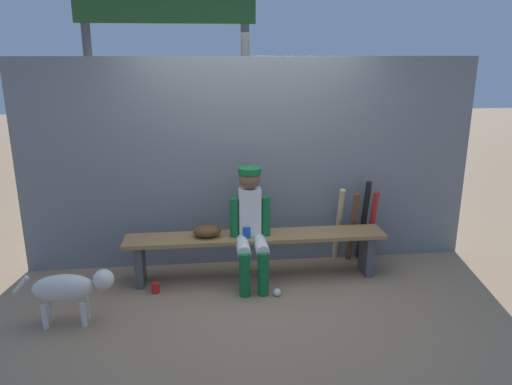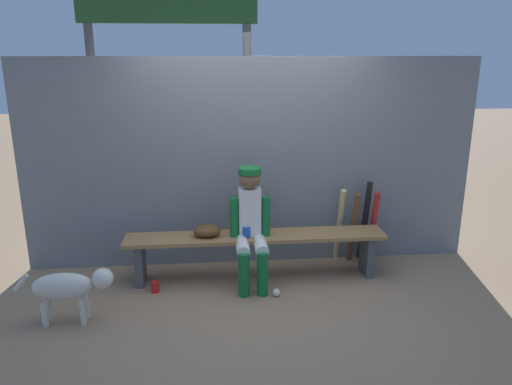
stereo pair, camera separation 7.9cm
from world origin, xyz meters
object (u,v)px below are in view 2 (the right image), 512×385
at_px(dugout_bench, 256,244).
at_px(player_seated, 251,223).
at_px(scoreboard, 174,25).
at_px(bat_wood_dark, 353,228).
at_px(dog, 70,287).
at_px(baseball, 277,292).
at_px(cup_on_ground, 155,287).
at_px(baseball_glove, 207,231).
at_px(bat_wood_natural, 339,225).
at_px(bat_aluminum_black, 365,221).
at_px(bat_aluminum_red, 373,227).
at_px(cup_on_bench, 247,232).

distance_m(dugout_bench, player_seated, 0.30).
height_order(dugout_bench, scoreboard, scoreboard).
xyz_separation_m(bat_wood_dark, dog, (-2.79, -0.98, -0.08)).
height_order(baseball, scoreboard, scoreboard).
bearing_deg(dog, cup_on_ground, 36.09).
bearing_deg(dugout_bench, scoreboard, 123.43).
relative_size(baseball_glove, dog, 0.33).
bearing_deg(baseball_glove, bat_wood_dark, 9.52).
distance_m(bat_wood_natural, bat_aluminum_black, 0.29).
bearing_deg(bat_wood_dark, bat_aluminum_black, 24.22).
bearing_deg(bat_wood_dark, dog, -160.68).
distance_m(bat_aluminum_red, baseball, 1.42).
height_order(baseball_glove, bat_aluminum_black, bat_aluminum_black).
xyz_separation_m(player_seated, baseball, (0.22, -0.31, -0.62)).
xyz_separation_m(bat_aluminum_red, scoreboard, (-2.15, 0.95, 2.16)).
height_order(bat_aluminum_black, dog, bat_aluminum_black).
xyz_separation_m(bat_aluminum_black, cup_on_bench, (-1.35, -0.40, 0.07)).
height_order(player_seated, cup_on_ground, player_seated).
relative_size(bat_wood_dark, scoreboard, 0.23).
bearing_deg(cup_on_bench, bat_wood_dark, 15.35).
relative_size(bat_wood_natural, bat_wood_dark, 1.04).
relative_size(dugout_bench, bat_wood_natural, 3.05).
bearing_deg(dog, bat_aluminum_red, 18.33).
relative_size(player_seated, dog, 1.41).
distance_m(dugout_bench, baseball, 0.56).
bearing_deg(baseball_glove, bat_aluminum_black, 10.85).
relative_size(baseball, cup_on_bench, 0.67).
distance_m(bat_wood_natural, scoreboard, 2.93).
height_order(bat_aluminum_black, cup_on_bench, bat_aluminum_black).
distance_m(baseball, dog, 1.89).
bearing_deg(bat_wood_dark, baseball_glove, -170.48).
xyz_separation_m(bat_aluminum_red, baseball, (-1.17, -0.71, -0.38)).
relative_size(bat_aluminum_black, cup_on_bench, 8.49).
bearing_deg(bat_wood_dark, scoreboard, 153.21).
relative_size(bat_wood_natural, cup_on_ground, 7.95).
bearing_deg(player_seated, scoreboard, 119.17).
height_order(dugout_bench, bat_aluminum_black, bat_aluminum_black).
height_order(dugout_bench, bat_aluminum_red, bat_aluminum_red).
xyz_separation_m(player_seated, baseball_glove, (-0.44, 0.11, -0.11)).
relative_size(player_seated, bat_wood_natural, 1.36).
distance_m(bat_wood_natural, bat_aluminum_red, 0.37).
relative_size(bat_aluminum_red, dog, 0.98).
bearing_deg(player_seated, bat_wood_dark, 18.17).
relative_size(bat_aluminum_black, bat_aluminum_red, 1.13).
bearing_deg(bat_wood_dark, dugout_bench, -166.31).
xyz_separation_m(baseball_glove, baseball, (0.66, -0.42, -0.50)).
xyz_separation_m(baseball_glove, bat_wood_dark, (1.60, 0.27, -0.12)).
distance_m(baseball_glove, scoreboard, 2.40).
bearing_deg(bat_aluminum_red, cup_on_bench, -166.18).
relative_size(bat_aluminum_black, baseball, 12.62).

